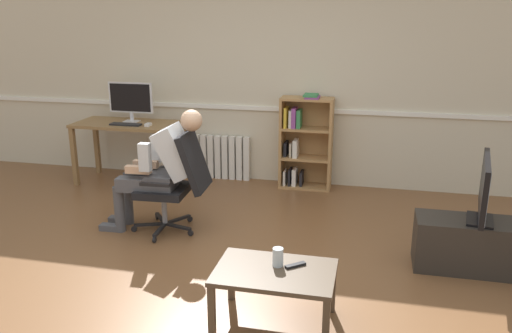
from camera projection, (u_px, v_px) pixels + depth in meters
name	position (u px, v px, depth m)	size (l,w,h in m)	color
ground_plane	(214.00, 278.00, 4.15)	(18.00, 18.00, 0.00)	brown
back_wall	(277.00, 73.00, 6.24)	(12.00, 0.13, 2.70)	beige
computer_desk	(130.00, 131.00, 6.34)	(1.33, 0.62, 0.76)	olive
imac_monitor	(131.00, 99.00, 6.31)	(0.57, 0.14, 0.48)	silver
keyboard	(126.00, 124.00, 6.17)	(0.38, 0.12, 0.02)	black
computer_mouse	(148.00, 125.00, 6.13)	(0.06, 0.10, 0.03)	white
bookshelf	(303.00, 142.00, 6.19)	(0.62, 0.29, 1.15)	#AD7F4C
radiator	(215.00, 157.00, 6.61)	(0.92, 0.08, 0.56)	white
office_chair	(177.00, 179.00, 4.90)	(0.75, 0.62, 0.99)	black
person_seated	(160.00, 167.00, 4.89)	(1.04, 0.40, 1.20)	#4C4C51
tv_stand	(476.00, 245.00, 4.23)	(0.98, 0.39, 0.43)	#2D2823
tv_screen	(484.00, 189.00, 4.09)	(0.25, 0.78, 0.52)	black
coffee_table	(275.00, 277.00, 3.45)	(0.80, 0.53, 0.40)	#4C3D2D
drinking_glass	(278.00, 257.00, 3.48)	(0.07, 0.07, 0.13)	silver
spare_remote	(295.00, 265.00, 3.48)	(0.04, 0.15, 0.02)	black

